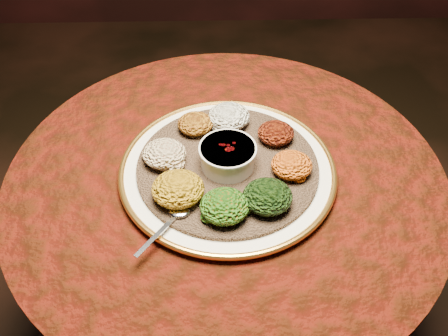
{
  "coord_description": "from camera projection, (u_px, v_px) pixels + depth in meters",
  "views": [
    {
      "loc": [
        -0.02,
        -0.75,
        1.52
      ],
      "look_at": [
        -0.0,
        -0.01,
        0.76
      ],
      "focal_mm": 40.0,
      "sensor_mm": 36.0,
      "label": 1
    }
  ],
  "objects": [
    {
      "name": "portion_ayib",
      "position": [
        229.0,
        116.0,
        1.15
      ],
      "size": [
        0.1,
        0.09,
        0.05
      ],
      "primitive_type": "ellipsoid",
      "color": "white",
      "rests_on": "injera"
    },
    {
      "name": "portion_kitfo",
      "position": [
        276.0,
        133.0,
        1.11
      ],
      "size": [
        0.08,
        0.08,
        0.04
      ],
      "primitive_type": "ellipsoid",
      "color": "black",
      "rests_on": "injera"
    },
    {
      "name": "portion_mixveg",
      "position": [
        225.0,
        206.0,
        0.96
      ],
      "size": [
        0.1,
        0.09,
        0.05
      ],
      "primitive_type": "ellipsoid",
      "color": "#9E440A",
      "rests_on": "injera"
    },
    {
      "name": "portion_gomen",
      "position": [
        268.0,
        196.0,
        0.97
      ],
      "size": [
        0.1,
        0.09,
        0.05
      ],
      "primitive_type": "ellipsoid",
      "color": "black",
      "rests_on": "injera"
    },
    {
      "name": "table",
      "position": [
        226.0,
        225.0,
        1.21
      ],
      "size": [
        0.96,
        0.96,
        0.73
      ],
      "color": "black",
      "rests_on": "ground"
    },
    {
      "name": "portion_shiro",
      "position": [
        195.0,
        124.0,
        1.13
      ],
      "size": [
        0.08,
        0.08,
        0.04
      ],
      "primitive_type": "ellipsoid",
      "color": "#A16013",
      "rests_on": "injera"
    },
    {
      "name": "portion_kik",
      "position": [
        178.0,
        189.0,
        0.98
      ],
      "size": [
        0.11,
        0.1,
        0.05
      ],
      "primitive_type": "ellipsoid",
      "color": "#B17C0F",
      "rests_on": "injera"
    },
    {
      "name": "spoon",
      "position": [
        176.0,
        216.0,
        0.96
      ],
      "size": [
        0.1,
        0.12,
        0.01
      ],
      "rotation": [
        0.0,
        0.0,
        -2.21
      ],
      "color": "silver",
      "rests_on": "injera"
    },
    {
      "name": "stew_bowl",
      "position": [
        228.0,
        155.0,
        1.05
      ],
      "size": [
        0.12,
        0.12,
        0.05
      ],
      "color": "silver",
      "rests_on": "injera"
    },
    {
      "name": "injera",
      "position": [
        228.0,
        167.0,
        1.07
      ],
      "size": [
        0.45,
        0.45,
        0.01
      ],
      "primitive_type": "cylinder",
      "rotation": [
        0.0,
        0.0,
        -0.18
      ],
      "color": "brown",
      "rests_on": "platter"
    },
    {
      "name": "platter",
      "position": [
        228.0,
        170.0,
        1.08
      ],
      "size": [
        0.47,
        0.47,
        0.02
      ],
      "rotation": [
        0.0,
        0.0,
        0.01
      ],
      "color": "white",
      "rests_on": "table"
    },
    {
      "name": "portion_timatim",
      "position": [
        164.0,
        154.0,
        1.06
      ],
      "size": [
        0.09,
        0.09,
        0.04
      ],
      "primitive_type": "ellipsoid",
      "color": "maroon",
      "rests_on": "injera"
    },
    {
      "name": "portion_tikil",
      "position": [
        292.0,
        165.0,
        1.04
      ],
      "size": [
        0.09,
        0.08,
        0.04
      ],
      "primitive_type": "ellipsoid",
      "color": "#B5670F",
      "rests_on": "injera"
    }
  ]
}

